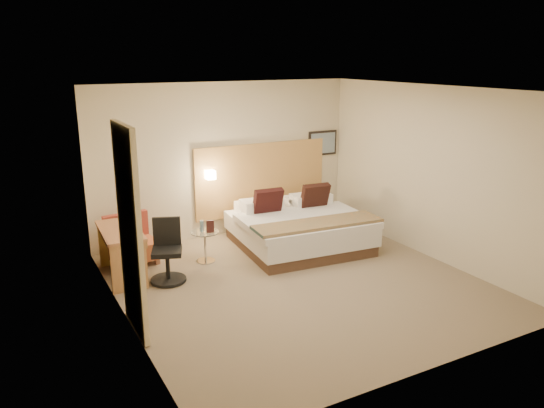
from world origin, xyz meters
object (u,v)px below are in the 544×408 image
lounge_chair (131,244)px  desk_chair (167,256)px  bed (298,228)px  side_table (205,245)px  desk (122,239)px

lounge_chair → desk_chair: bearing=-73.8°
bed → side_table: (-1.64, 0.09, -0.05)m
bed → lounge_chair: (-2.66, 0.62, -0.03)m
side_table → desk: 1.29m
bed → side_table: bed is taller
bed → desk_chair: size_ratio=2.43×
bed → lounge_chair: size_ratio=2.82×
bed → lounge_chair: 2.73m
bed → desk: (-2.90, 0.10, 0.25)m
desk_chair → desk: bearing=140.1°
lounge_chair → side_table: 1.14m
desk → desk_chair: desk_chair is taller
bed → lounge_chair: bearing=166.8°
lounge_chair → desk_chair: 1.00m
lounge_chair → side_table: bearing=-27.6°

